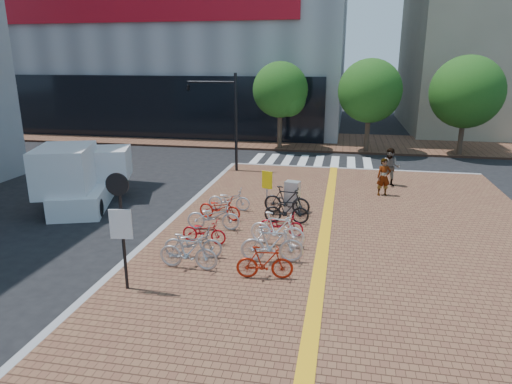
% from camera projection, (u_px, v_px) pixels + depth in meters
% --- Properties ---
extents(ground, '(120.00, 120.00, 0.00)m').
position_uv_depth(ground, '(264.00, 248.00, 15.59)').
color(ground, black).
rests_on(ground, ground).
extents(sidewalk, '(14.00, 34.00, 0.15)m').
position_uv_depth(sidewalk, '(355.00, 341.00, 10.31)').
color(sidewalk, brown).
rests_on(sidewalk, ground).
extents(tactile_strip, '(0.40, 34.00, 0.01)m').
position_uv_depth(tactile_strip, '(311.00, 333.00, 10.47)').
color(tactile_strip, gold).
rests_on(tactile_strip, sidewalk).
extents(kerb_west, '(0.25, 34.00, 0.15)m').
position_uv_depth(kerb_west, '(75.00, 309.00, 11.60)').
color(kerb_west, gray).
rests_on(kerb_west, ground).
extents(kerb_north, '(14.00, 0.25, 0.15)m').
position_uv_depth(kerb_north, '(351.00, 170.00, 26.32)').
color(kerb_north, gray).
rests_on(kerb_north, ground).
extents(far_sidewalk, '(70.00, 8.00, 0.15)m').
position_uv_depth(far_sidewalk, '(311.00, 142.00, 35.36)').
color(far_sidewalk, brown).
rests_on(far_sidewalk, ground).
extents(crosswalk, '(7.50, 4.00, 0.01)m').
position_uv_depth(crosswalk, '(311.00, 162.00, 28.69)').
color(crosswalk, silver).
rests_on(crosswalk, ground).
extents(street_trees, '(16.20, 4.60, 6.35)m').
position_uv_depth(street_trees, '(386.00, 93.00, 29.96)').
color(street_trees, '#38281E').
rests_on(street_trees, far_sidewalk).
extents(bike_0, '(1.84, 0.58, 1.10)m').
position_uv_depth(bike_0, '(188.00, 252.00, 13.54)').
color(bike_0, '#ABABB0').
rests_on(bike_0, sidewalk).
extents(bike_1, '(1.92, 0.89, 0.97)m').
position_uv_depth(bike_1, '(193.00, 243.00, 14.36)').
color(bike_1, '#A9A8AD').
rests_on(bike_1, sidewalk).
extents(bike_2, '(1.64, 0.73, 0.84)m').
position_uv_depth(bike_2, '(204.00, 231.00, 15.52)').
color(bike_2, '#B70D14').
rests_on(bike_2, sidewalk).
extents(bike_3, '(2.01, 0.88, 1.02)m').
position_uv_depth(bike_3, '(213.00, 216.00, 16.71)').
color(bike_3, silver).
rests_on(bike_3, sidewalk).
extents(bike_4, '(1.81, 0.88, 0.91)m').
position_uv_depth(bike_4, '(220.00, 208.00, 17.84)').
color(bike_4, '#B3150C').
rests_on(bike_4, sidewalk).
extents(bike_5, '(1.78, 0.66, 0.92)m').
position_uv_depth(bike_5, '(229.00, 199.00, 18.88)').
color(bike_5, silver).
rests_on(bike_5, sidewalk).
extents(bike_6, '(1.68, 0.68, 0.98)m').
position_uv_depth(bike_6, '(265.00, 262.00, 12.95)').
color(bike_6, '#9E1D0B').
rests_on(bike_6, sidewalk).
extents(bike_7, '(2.00, 0.80, 1.17)m').
position_uv_depth(bike_7, '(272.00, 244.00, 14.00)').
color(bike_7, '#B3B3B8').
rests_on(bike_7, sidewalk).
extents(bike_8, '(2.00, 0.93, 1.16)m').
position_uv_depth(bike_8, '(277.00, 229.00, 15.25)').
color(bike_8, white).
rests_on(bike_8, sidewalk).
extents(bike_9, '(1.62, 0.64, 0.84)m').
position_uv_depth(bike_9, '(281.00, 224.00, 16.19)').
color(bike_9, '#B00C1B').
rests_on(bike_9, sidewalk).
extents(bike_10, '(1.73, 0.56, 1.03)m').
position_uv_depth(bike_10, '(287.00, 210.00, 17.36)').
color(bike_10, black).
rests_on(bike_10, sidewalk).
extents(bike_11, '(1.98, 0.83, 1.15)m').
position_uv_depth(bike_11, '(287.00, 200.00, 18.38)').
color(bike_11, black).
rests_on(bike_11, sidewalk).
extents(pedestrian_a, '(0.71, 0.54, 1.73)m').
position_uv_depth(pedestrian_a, '(384.00, 177.00, 20.87)').
color(pedestrian_a, gray).
rests_on(pedestrian_a, sidewalk).
extents(pedestrian_b, '(1.07, 0.93, 1.88)m').
position_uv_depth(pedestrian_b, '(390.00, 167.00, 22.45)').
color(pedestrian_b, '#525768').
rests_on(pedestrian_b, sidewalk).
extents(utility_box, '(0.66, 0.54, 1.27)m').
position_uv_depth(utility_box, '(292.00, 196.00, 18.72)').
color(utility_box, silver).
rests_on(utility_box, sidewalk).
extents(yellow_sign, '(0.45, 0.18, 1.69)m').
position_uv_depth(yellow_sign, '(267.00, 183.00, 18.62)').
color(yellow_sign, '#B7B7BC').
rests_on(yellow_sign, sidewalk).
extents(notice_sign, '(0.61, 0.18, 3.28)m').
position_uv_depth(notice_sign, '(121.00, 218.00, 11.91)').
color(notice_sign, black).
rests_on(notice_sign, sidewalk).
extents(traffic_light_pole, '(2.88, 1.11, 5.36)m').
position_uv_depth(traffic_light_pole, '(214.00, 104.00, 25.08)').
color(traffic_light_pole, black).
rests_on(traffic_light_pole, sidewalk).
extents(box_truck, '(3.47, 5.14, 2.74)m').
position_uv_depth(box_truck, '(82.00, 177.00, 19.73)').
color(box_truck, silver).
rests_on(box_truck, ground).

